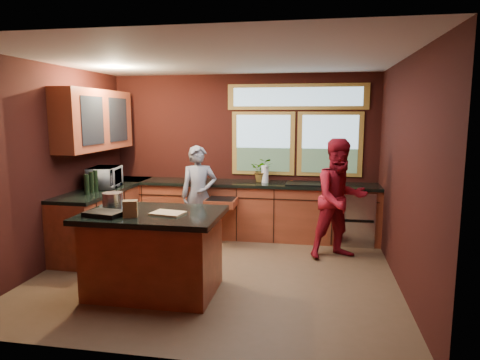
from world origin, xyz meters
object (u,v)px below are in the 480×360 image
(person_grey, at_px, (199,195))
(stock_pot, at_px, (113,200))
(person_red, at_px, (340,199))
(island, at_px, (154,252))
(cutting_board, at_px, (168,213))

(person_grey, relative_size, stock_pot, 6.48)
(person_red, distance_m, stock_pot, 3.08)
(island, distance_m, person_grey, 1.95)
(island, distance_m, stock_pot, 0.80)
(cutting_board, bearing_deg, person_grey, 95.68)
(island, height_order, cutting_board, cutting_board)
(cutting_board, xyz_separation_m, stock_pot, (-0.75, 0.20, 0.08))
(person_red, bearing_deg, island, -169.11)
(person_red, height_order, stock_pot, person_red)
(person_red, relative_size, cutting_board, 4.88)
(cutting_board, bearing_deg, person_red, 40.46)
(cutting_board, height_order, stock_pot, stock_pot)
(person_grey, distance_m, person_red, 2.17)
(island, xyz_separation_m, cutting_board, (0.20, -0.05, 0.48))
(person_grey, bearing_deg, island, -110.44)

